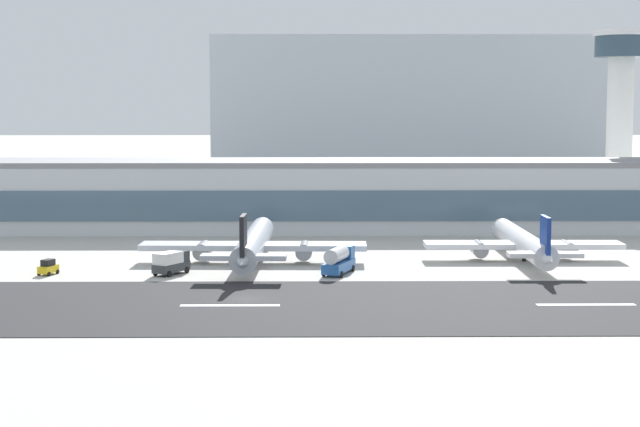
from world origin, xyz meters
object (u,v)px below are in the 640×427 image
object	(u,v)px
airliner_black_tail_gate_0	(253,245)
service_box_truck_1	(171,262)
control_tower	(620,97)
airliner_navy_tail_gate_1	(524,244)
service_baggage_tug_2	(48,267)
terminal_building	(368,195)
service_fuel_truck_0	(339,260)
distant_hotel_block	(414,109)

from	to	relation	value
airliner_black_tail_gate_0	service_box_truck_1	distance (m)	15.00
control_tower	airliner_navy_tail_gate_1	bearing A→B (deg)	-116.23
airliner_navy_tail_gate_1	airliner_black_tail_gate_0	bearing A→B (deg)	93.73
control_tower	service_baggage_tug_2	size ratio (longest dim) A/B	11.31
control_tower	service_baggage_tug_2	world-z (taller)	control_tower
terminal_building	service_box_truck_1	world-z (taller)	terminal_building
terminal_building	airliner_black_tail_gate_0	xyz separation A→B (m)	(-19.98, -44.33, -3.82)
service_fuel_truck_0	service_box_truck_1	distance (m)	23.89
airliner_navy_tail_gate_1	service_box_truck_1	distance (m)	54.33
service_baggage_tug_2	control_tower	bearing A→B (deg)	148.32
airliner_navy_tail_gate_1	control_tower	bearing A→B (deg)	-25.70
service_fuel_truck_0	service_box_truck_1	bearing A→B (deg)	108.84
service_box_truck_1	service_baggage_tug_2	xyz separation A→B (m)	(-17.52, -0.01, -0.74)
airliner_navy_tail_gate_1	terminal_building	bearing A→B (deg)	27.94
service_box_truck_1	service_baggage_tug_2	bearing A→B (deg)	119.69
terminal_building	airliner_navy_tail_gate_1	xyz separation A→B (m)	(21.78, -41.99, -4.00)
distant_hotel_block	airliner_navy_tail_gate_1	xyz separation A→B (m)	(-1.36, -185.04, -19.99)
terminal_building	distant_hotel_block	distance (m)	145.79
control_tower	service_baggage_tug_2	xyz separation A→B (m)	(-105.86, -84.27, -24.64)
distant_hotel_block	service_fuel_truck_0	xyz separation A→B (m)	(-30.38, -197.19, -20.70)
service_box_truck_1	service_baggage_tug_2	size ratio (longest dim) A/B	1.80
airliner_black_tail_gate_0	service_fuel_truck_0	size ratio (longest dim) A/B	4.93
distant_hotel_block	airliner_black_tail_gate_0	xyz separation A→B (m)	(-43.13, -187.38, -19.81)
distant_hotel_block	airliner_navy_tail_gate_1	size ratio (longest dim) A/B	3.16
airliner_navy_tail_gate_1	service_baggage_tug_2	distance (m)	71.51
distant_hotel_block	service_baggage_tug_2	world-z (taller)	distant_hotel_block
airliner_black_tail_gate_0	airliner_navy_tail_gate_1	size ratio (longest dim) A/B	1.07
service_baggage_tug_2	service_box_truck_1	bearing A→B (deg)	109.83
service_fuel_truck_0	service_box_truck_1	size ratio (longest dim) A/B	1.39
service_fuel_truck_0	distant_hotel_block	bearing A→B (deg)	9.69
control_tower	service_box_truck_1	xyz separation A→B (m)	(-88.34, -84.26, -23.90)
distant_hotel_block	service_fuel_truck_0	world-z (taller)	distant_hotel_block
service_baggage_tug_2	service_fuel_truck_0	bearing A→B (deg)	110.03
terminal_building	service_baggage_tug_2	xyz separation A→B (m)	(-48.64, -54.32, -5.69)
terminal_building	control_tower	bearing A→B (deg)	27.63
distant_hotel_block	service_baggage_tug_2	size ratio (longest dim) A/B	36.44
service_fuel_truck_0	airliner_navy_tail_gate_1	bearing A→B (deg)	-48.82
airliner_black_tail_gate_0	airliner_navy_tail_gate_1	distance (m)	41.83
distant_hotel_block	service_fuel_truck_0	bearing A→B (deg)	-98.76
terminal_building	service_fuel_truck_0	xyz separation A→B (m)	(-7.24, -54.15, -4.71)
control_tower	service_baggage_tug_2	bearing A→B (deg)	-141.48
service_fuel_truck_0	airliner_black_tail_gate_0	bearing A→B (deg)	70.84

